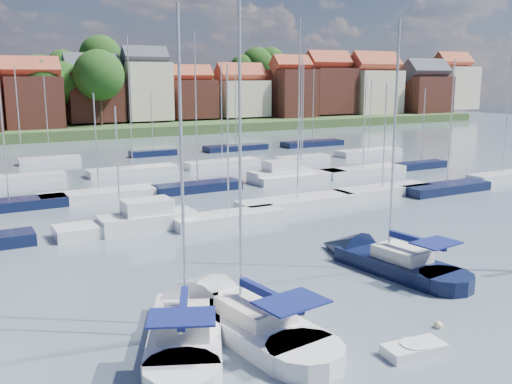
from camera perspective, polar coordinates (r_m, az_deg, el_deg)
ground at (r=63.04m, az=-11.89°, el=1.15°), size 260.00×260.00×0.00m
sailboat_left at (r=26.15m, az=-6.96°, el=-12.76°), size 7.18×11.32×15.09m
sailboat_centre at (r=26.94m, az=-2.74°, el=-11.95°), size 4.77×12.33×16.30m
sailboat_navy at (r=34.90m, az=12.10°, el=-6.63°), size 4.29×11.28×15.27m
tender at (r=24.77m, az=15.51°, el=-14.92°), size 2.69×1.46×0.56m
buoy_b at (r=22.84m, az=4.95°, el=-17.52°), size 0.49×0.49×0.49m
buoy_c at (r=24.21m, az=1.19°, el=-15.69°), size 0.45×0.45×0.45m
buoy_d at (r=27.51m, az=17.76°, el=-12.80°), size 0.41×0.41×0.41m
buoy_e at (r=36.07m, az=9.32°, el=-6.52°), size 0.51×0.51×0.51m
marina_field at (r=59.02m, az=-8.75°, el=0.99°), size 79.62×41.41×15.93m
far_shore_town at (r=153.54m, az=-21.55°, el=8.31°), size 212.46×90.00×22.27m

